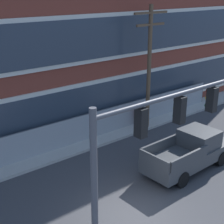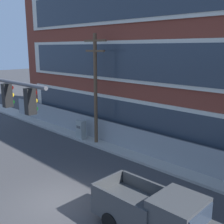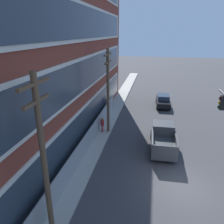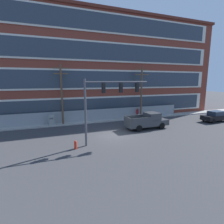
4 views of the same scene
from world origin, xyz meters
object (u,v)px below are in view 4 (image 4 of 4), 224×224
utility_pole_near_corner (62,92)px  pedestrian_near_cabinet (137,112)px  electrical_cabinet (51,120)px  pickup_truck_dark_grey (148,121)px  fire_hydrant (76,145)px  traffic_signal_mast (107,96)px  utility_pole_midblock (141,90)px  sedan_black (215,116)px

utility_pole_near_corner → pedestrian_near_cabinet: utility_pole_near_corner is taller
electrical_cabinet → pedestrian_near_cabinet: (13.05, 0.42, 0.18)m
pickup_truck_dark_grey → fire_hydrant: (-9.62, -3.63, -0.56)m
traffic_signal_mast → utility_pole_midblock: utility_pole_midblock is taller
electrical_cabinet → pedestrian_near_cabinet: pedestrian_near_cabinet is taller
pedestrian_near_cabinet → fire_hydrant: size_ratio=2.17×
sedan_black → utility_pole_near_corner: (-21.26, 5.84, 3.65)m
electrical_cabinet → fire_hydrant: size_ratio=2.04×
utility_pole_midblock → traffic_signal_mast: bearing=-135.6°
pickup_truck_dark_grey → electrical_cabinet: 12.52m
pickup_truck_dark_grey → pedestrian_near_cabinet: 6.00m
utility_pole_near_corner → electrical_cabinet: 3.95m
pickup_truck_dark_grey → utility_pole_near_corner: (-9.83, 5.55, 3.50)m
electrical_cabinet → pedestrian_near_cabinet: size_ratio=0.94×
utility_pole_near_corner → utility_pole_midblock: utility_pole_midblock is taller
fire_hydrant → pedestrian_near_cabinet: bearing=39.5°
utility_pole_near_corner → utility_pole_midblock: 11.87m
utility_pole_near_corner → pedestrian_near_cabinet: size_ratio=4.77×
sedan_black → fire_hydrant: sedan_black is taller
utility_pole_midblock → pedestrian_near_cabinet: size_ratio=4.77×
traffic_signal_mast → sedan_black: size_ratio=1.49×
pedestrian_near_cabinet → fire_hydrant: bearing=-140.5°
utility_pole_near_corner → electrical_cabinet: size_ratio=5.07×
pickup_truck_dark_grey → utility_pole_near_corner: size_ratio=0.69×
traffic_signal_mast → utility_pole_near_corner: bearing=110.7°
pickup_truck_dark_grey → utility_pole_midblock: size_ratio=0.69×
utility_pole_near_corner → fire_hydrant: 10.03m
electrical_cabinet → fire_hydrant: bearing=-79.2°
utility_pole_near_corner → pickup_truck_dark_grey: bearing=-29.4°
utility_pole_near_corner → electrical_cabinet: (-1.50, -0.22, -3.65)m
fire_hydrant → pickup_truck_dark_grey: bearing=20.7°
utility_pole_midblock → electrical_cabinet: (-13.36, 0.10, -3.73)m
pickup_truck_dark_grey → pedestrian_near_cabinet: bearing=73.3°
sedan_black → fire_hydrant: bearing=-171.0°
utility_pole_near_corner → electrical_cabinet: utility_pole_near_corner is taller
fire_hydrant → traffic_signal_mast: bearing=8.4°
utility_pole_near_corner → traffic_signal_mast: bearing=-69.3°
sedan_black → pickup_truck_dark_grey: bearing=178.5°
utility_pole_near_corner → fire_hydrant: size_ratio=10.34×
sedan_black → utility_pole_near_corner: size_ratio=0.53×
sedan_black → fire_hydrant: size_ratio=5.47×
sedan_black → electrical_cabinet: electrical_cabinet is taller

